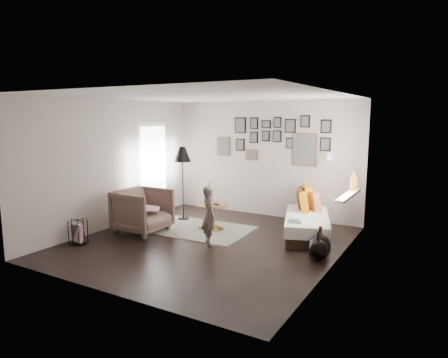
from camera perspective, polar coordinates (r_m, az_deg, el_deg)
The scene contains 23 objects.
ground at distance 7.30m, azimuth -2.33°, elevation -9.06°, with size 4.80×4.80×0.00m, color black.
wall_back at distance 9.11m, azimuth 5.72°, elevation 2.88°, with size 4.50×4.50×0.00m, color #A99D93.
wall_front at distance 5.17m, azimuth -16.79°, elevation -2.12°, with size 4.50×4.50×0.00m, color #A99D93.
wall_left at distance 8.42m, azimuth -15.45°, elevation 2.11°, with size 4.80×4.80×0.00m, color #A99D93.
wall_right at distance 6.12m, azimuth 15.69°, elevation -0.39°, with size 4.80×4.80×0.00m, color #A99D93.
ceiling at distance 6.95m, azimuth -2.47°, elevation 11.77°, with size 4.80×4.80×0.00m, color white.
door_left at distance 9.32m, azimuth -10.07°, elevation 1.38°, with size 0.00×2.14×2.14m.
window_right at distance 7.49m, azimuth 17.59°, elevation -1.67°, with size 0.15×1.32×1.30m.
gallery_wall at distance 8.95m, azimuth 7.40°, elevation 5.59°, with size 2.74×0.03×1.08m.
wall_sconce at distance 8.32m, azimuth 14.75°, elevation 3.18°, with size 0.18×0.36×0.16m.
rug at distance 8.12m, azimuth -3.65°, elevation -7.16°, with size 2.03×1.42×0.01m, color #BBB8A5.
pedestal_table at distance 8.06m, azimuth -1.72°, elevation -5.51°, with size 0.67×0.67×0.53m.
vase at distance 8.02m, azimuth -2.15°, elevation -2.43°, with size 0.19×0.19×0.48m.
candles at distance 7.91m, azimuth -1.06°, elevation -2.78°, with size 0.12×0.12×0.25m.
daybed at distance 7.84m, azimuth 11.95°, elevation -5.94°, with size 1.31×1.95×0.88m.
magazine_on_daybed at distance 7.23m, azimuth 10.04°, elevation -5.96°, with size 0.20×0.27×0.01m, color black.
armchair at distance 8.01m, azimuth -11.54°, elevation -4.44°, with size 0.91×0.94×0.85m, color brown.
armchair_cushion at distance 8.02m, azimuth -11.15°, elevation -4.02°, with size 0.39×0.39×0.10m, color silver.
floor_lamp at distance 8.69m, azimuth -5.97°, elevation 3.14°, with size 0.37×0.37×1.60m.
magazine_basket at distance 7.67m, azimuth -20.13°, elevation -7.11°, with size 0.35×0.35×0.42m.
demijohn_large at distance 6.63m, azimuth 13.52°, elevation -9.34°, with size 0.35×0.35×0.53m.
demijohn_small at distance 6.53m, azimuth 13.30°, elevation -9.84°, with size 0.31×0.31×0.48m.
child at distance 7.06m, azimuth -2.14°, elevation -5.25°, with size 0.38×0.25×1.05m, color brown.
Camera 1 is at (3.72, -5.86, 2.26)m, focal length 32.00 mm.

